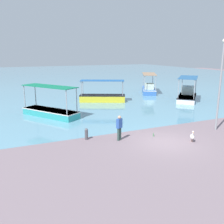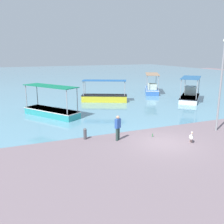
{
  "view_description": "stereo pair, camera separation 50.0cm",
  "coord_description": "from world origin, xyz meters",
  "views": [
    {
      "loc": [
        -9.33,
        -12.58,
        5.71
      ],
      "look_at": [
        -1.34,
        5.35,
        0.98
      ],
      "focal_mm": 40.0,
      "sensor_mm": 36.0,
      "label": 1
    },
    {
      "loc": [
        -8.87,
        -12.77,
        5.71
      ],
      "look_at": [
        -1.34,
        5.35,
        0.98
      ],
      "focal_mm": 40.0,
      "sensor_mm": 36.0,
      "label": 2
    }
  ],
  "objects": [
    {
      "name": "fishing_boat_far_right",
      "position": [
        -5.48,
        9.82,
        0.52
      ],
      "size": [
        4.5,
        5.65,
        2.77
      ],
      "color": "teal",
      "rests_on": "harbor_water"
    },
    {
      "name": "ground",
      "position": [
        0.0,
        0.0,
        0.0
      ],
      "size": [
        120.0,
        120.0,
        0.0
      ],
      "primitive_type": "plane",
      "color": "slate"
    },
    {
      "name": "fishing_boat_far_left",
      "position": [
        1.43,
        14.35,
        0.56
      ],
      "size": [
        5.45,
        3.67,
        2.52
      ],
      "color": "gold",
      "rests_on": "harbor_water"
    },
    {
      "name": "fisherman_standing",
      "position": [
        -2.5,
        1.57,
        0.91
      ],
      "size": [
        0.46,
        0.38,
        1.69
      ],
      "color": "#2D443F",
      "rests_on": "ground"
    },
    {
      "name": "harbor_water",
      "position": [
        0.0,
        48.0,
        0.0
      ],
      "size": [
        110.0,
        90.0,
        0.0
      ],
      "primitive_type": "cube",
      "color": "#5B8EA5",
      "rests_on": "ground"
    },
    {
      "name": "fishing_boat_near_right",
      "position": [
        9.93,
        17.66,
        0.6
      ],
      "size": [
        4.14,
        5.63,
        2.71
      ],
      "color": "#3465B4",
      "rests_on": "harbor_water"
    },
    {
      "name": "lamp_post",
      "position": [
        5.14,
        0.67,
        3.67
      ],
      "size": [
        0.28,
        0.28,
        6.62
      ],
      "color": "gray",
      "rests_on": "ground"
    },
    {
      "name": "glass_bottle",
      "position": [
        0.0,
        1.27,
        0.11
      ],
      "size": [
        0.07,
        0.07,
        0.27
      ],
      "color": "#3F7F4C",
      "rests_on": "ground"
    },
    {
      "name": "pelican",
      "position": [
        1.7,
        -0.66,
        0.38
      ],
      "size": [
        0.55,
        0.72,
        0.8
      ],
      "color": "#E0997A",
      "rests_on": "ground"
    },
    {
      "name": "mooring_bollard",
      "position": [
        -4.45,
        2.59,
        0.42
      ],
      "size": [
        0.23,
        0.23,
        0.78
      ],
      "color": "#47474C",
      "rests_on": "ground"
    },
    {
      "name": "fishing_boat_near_left",
      "position": [
        11.08,
        10.88,
        0.63
      ],
      "size": [
        4.94,
        5.01,
        2.83
      ],
      "color": "white",
      "rests_on": "harbor_water"
    }
  ]
}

